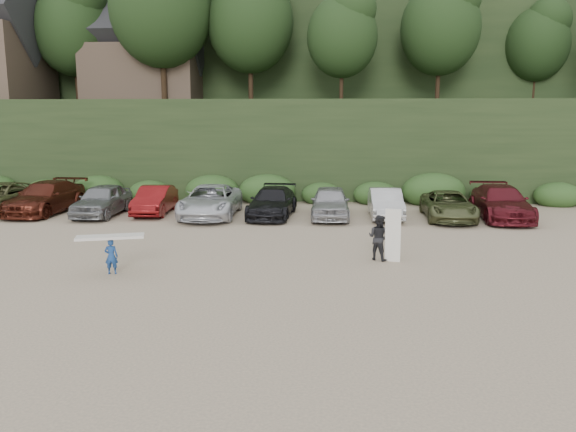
{
  "coord_description": "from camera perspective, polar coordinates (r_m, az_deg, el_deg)",
  "views": [
    {
      "loc": [
        1.46,
        -17.98,
        5.13
      ],
      "look_at": [
        -0.0,
        3.0,
        1.3
      ],
      "focal_mm": 35.0,
      "sensor_mm": 36.0,
      "label": 1
    }
  ],
  "objects": [
    {
      "name": "adult_surfer",
      "position": [
        20.14,
        9.31,
        -2.16
      ],
      "size": [
        1.26,
        0.97,
        1.91
      ],
      "color": "black",
      "rests_on": "ground"
    },
    {
      "name": "child_surfer",
      "position": [
        19.04,
        -17.56,
        -3.1
      ],
      "size": [
        2.21,
        1.16,
        1.27
      ],
      "color": "navy",
      "rests_on": "ground"
    },
    {
      "name": "ground",
      "position": [
        18.75,
        -0.63,
        -5.55
      ],
      "size": [
        120.0,
        120.0,
        0.0
      ],
      "primitive_type": "plane",
      "color": "tan",
      "rests_on": "ground"
    },
    {
      "name": "parked_cars",
      "position": [
        29.09,
        -9.65,
        1.56
      ],
      "size": [
        34.21,
        6.26,
        1.64
      ],
      "color": "#A8A7AC",
      "rests_on": "ground"
    },
    {
      "name": "hillside_backdrop",
      "position": [
        54.28,
        2.24,
        16.76
      ],
      "size": [
        90.0,
        41.5,
        28.0
      ],
      "color": "black",
      "rests_on": "ground"
    }
  ]
}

